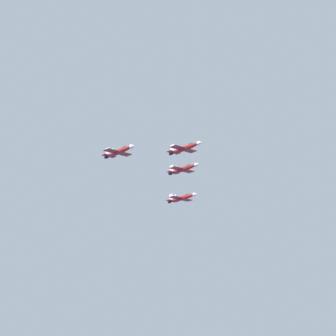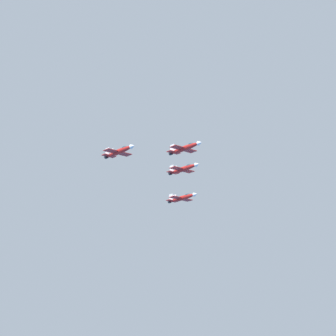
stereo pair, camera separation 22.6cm
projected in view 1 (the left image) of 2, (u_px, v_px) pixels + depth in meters
name	position (u px, v px, depth m)	size (l,w,h in m)	color
jet_lead	(185.00, 148.00, 230.45)	(14.84, 9.39, 3.14)	red
jet_left_wingman	(183.00, 169.00, 250.37)	(14.98, 9.48, 3.17)	red
jet_right_wingman	(119.00, 151.00, 233.61)	(15.33, 9.73, 3.25)	red
jet_left_outer	(182.00, 198.00, 269.05)	(15.32, 9.67, 3.24)	red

